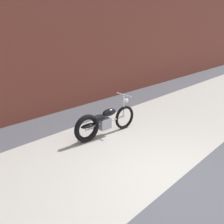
% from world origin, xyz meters
% --- Properties ---
extents(ground_plane, '(80.00, 80.00, 0.00)m').
position_xyz_m(ground_plane, '(0.00, 0.00, 0.00)').
color(ground_plane, '#47474C').
extents(sidewalk_slab, '(36.00, 3.50, 0.01)m').
position_xyz_m(sidewalk_slab, '(0.00, 1.75, 0.00)').
color(sidewalk_slab, '#9E998E').
rests_on(sidewalk_slab, ground).
extents(brick_building_wall, '(36.00, 0.50, 5.81)m').
position_xyz_m(brick_building_wall, '(0.00, 5.20, 2.91)').
color(brick_building_wall, brown).
rests_on(brick_building_wall, ground).
extents(motorcycle_black, '(2.01, 0.58, 1.03)m').
position_xyz_m(motorcycle_black, '(0.45, 2.47, 0.40)').
color(motorcycle_black, black).
rests_on(motorcycle_black, ground).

